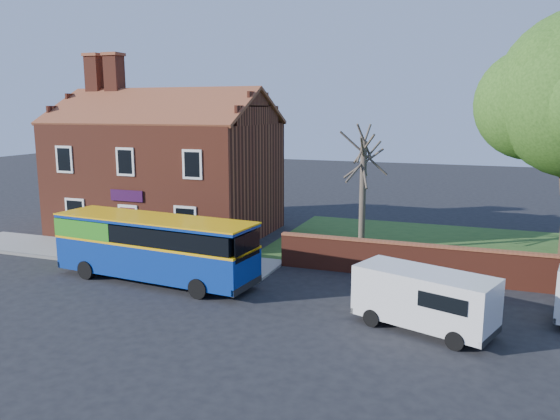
% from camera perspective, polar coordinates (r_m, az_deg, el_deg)
% --- Properties ---
extents(ground, '(120.00, 120.00, 0.00)m').
position_cam_1_polar(ground, '(21.01, -11.68, -10.16)').
color(ground, black).
rests_on(ground, ground).
extents(pavement, '(18.00, 3.50, 0.12)m').
position_cam_1_polar(pavement, '(29.35, -17.41, -4.34)').
color(pavement, gray).
rests_on(pavement, ground).
extents(kerb, '(18.00, 0.15, 0.14)m').
position_cam_1_polar(kerb, '(28.04, -19.59, -5.13)').
color(kerb, slate).
rests_on(kerb, ground).
extents(grass_strip, '(26.00, 12.00, 0.04)m').
position_cam_1_polar(grass_strip, '(30.57, 24.24, -4.28)').
color(grass_strip, '#426B28').
rests_on(grass_strip, ground).
extents(shop_building, '(12.30, 8.13, 10.50)m').
position_cam_1_polar(shop_building, '(33.39, -11.74, 3.54)').
color(shop_building, maroon).
rests_on(shop_building, ground).
extents(boundary_wall, '(22.00, 0.38, 1.60)m').
position_cam_1_polar(boundary_wall, '(24.59, 25.25, -5.91)').
color(boundary_wall, maroon).
rests_on(boundary_wall, ground).
extents(bus, '(9.36, 3.17, 2.80)m').
position_cam_1_polar(bus, '(24.19, -13.52, -3.52)').
color(bus, navy).
rests_on(bus, ground).
extents(van_near, '(4.95, 3.26, 2.02)m').
position_cam_1_polar(van_near, '(19.09, 14.88, -8.83)').
color(van_near, silver).
rests_on(van_near, ground).
extents(bare_tree, '(2.35, 2.80, 6.28)m').
position_cam_1_polar(bare_tree, '(28.23, 8.64, 2.01)').
color(bare_tree, '#4C4238').
rests_on(bare_tree, ground).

